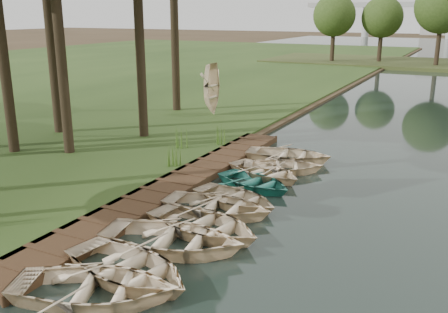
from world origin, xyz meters
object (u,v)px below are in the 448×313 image
at_px(boardwalk, 175,186).
at_px(rowboat_1, 128,265).
at_px(rowboat_2, 173,236).
at_px(rowboat_0, 95,284).
at_px(stored_rowboat, 213,109).

distance_m(boardwalk, rowboat_1, 6.35).
bearing_deg(rowboat_2, rowboat_0, 165.68).
bearing_deg(stored_rowboat, rowboat_0, -159.30).
distance_m(boardwalk, rowboat_2, 4.81).
relative_size(boardwalk, stored_rowboat, 5.29).
bearing_deg(stored_rowboat, rowboat_1, -157.90).
bearing_deg(boardwalk, rowboat_1, -67.58).
bearing_deg(boardwalk, rowboat_0, -71.37).
height_order(rowboat_0, rowboat_1, rowboat_0).
bearing_deg(rowboat_1, stored_rowboat, 33.42).
height_order(boardwalk, rowboat_2, rowboat_2).
xyz_separation_m(boardwalk, stored_rowboat, (-4.57, 11.35, 0.46)).
distance_m(boardwalk, rowboat_0, 7.29).
bearing_deg(rowboat_2, boardwalk, 21.52).
height_order(rowboat_0, stored_rowboat, stored_rowboat).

